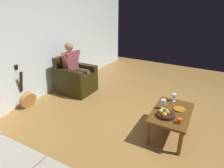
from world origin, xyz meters
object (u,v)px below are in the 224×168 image
wine_glass_near (174,96)px  candle_jar (180,121)px  armchair (76,79)px  person_seated (75,66)px  fruit_bowl (166,114)px  coffee_table (171,115)px  wine_glass_far (163,102)px  guitar (27,98)px  decorative_dish (179,109)px

wine_glass_near → candle_jar: wine_glass_near is taller
armchair → candle_jar: bearing=71.6°
person_seated → armchair: bearing=-90.0°
wine_glass_near → fruit_bowl: 0.57m
armchair → coffee_table: (0.51, 2.45, 0.04)m
wine_glass_near → person_seated: bearing=-93.5°
wine_glass_far → fruit_bowl: 0.24m
armchair → wine_glass_far: bearing=75.9°
guitar → candle_jar: (-0.34, 2.99, 0.27)m
coffee_table → candle_jar: 0.34m
armchair → fruit_bowl: 2.51m
person_seated → coffee_table: (0.51, 2.45, -0.28)m
person_seated → wine_glass_far: person_seated is taller
guitar → wine_glass_near: 2.94m
guitar → wine_glass_near: (-0.98, 2.75, 0.32)m
person_seated → wine_glass_near: 2.39m
armchair → guitar: guitar is taller
coffee_table → person_seated: bearing=-101.8°
armchair → wine_glass_far: (0.51, 2.30, 0.23)m
armchair → coffee_table: 2.51m
coffee_table → guitar: guitar is taller
wine_glass_near → wine_glass_far: bearing=-13.6°
decorative_dish → candle_jar: size_ratio=2.37×
armchair → guitar: (1.13, -0.36, -0.12)m
wine_glass_near → fruit_bowl: bearing=1.4°
coffee_table → candle_jar: (0.27, 0.17, 0.11)m
person_seated → guitar: person_seated is taller
decorative_dish → coffee_table: bearing=-40.9°
armchair → person_seated: person_seated is taller
fruit_bowl → decorative_dish: size_ratio=1.46×
wine_glass_far → decorative_dish: 0.28m
guitar → fruit_bowl: bearing=98.7°
armchair → wine_glass_near: 2.40m
person_seated → wine_glass_far: 2.36m
guitar → wine_glass_far: size_ratio=5.50×
fruit_bowl → candle_jar: 0.24m
decorative_dish → fruit_bowl: bearing=-25.3°
armchair → wine_glass_near: size_ratio=6.40×
guitar → decorative_dish: bearing=103.9°
wine_glass_far → candle_jar: 0.44m
wine_glass_far → candle_jar: (0.28, 0.32, -0.08)m
armchair → decorative_dish: 2.58m
coffee_table → decorative_dish: 0.16m
person_seated → fruit_bowl: 2.51m
fruit_bowl → coffee_table: bearing=165.7°
wine_glass_near → candle_jar: 0.69m
guitar → decorative_dish: 3.00m
coffee_table → wine_glass_far: (-0.01, -0.15, 0.18)m
coffee_table → fruit_bowl: (0.19, -0.05, 0.10)m
guitar → wine_glass_near: size_ratio=6.60×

